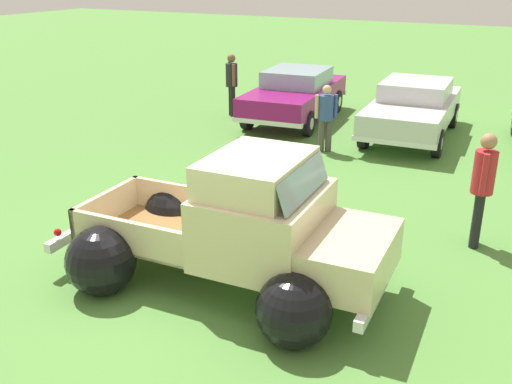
{
  "coord_description": "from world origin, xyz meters",
  "views": [
    {
      "loc": [
        3.76,
        -6.2,
        4.19
      ],
      "look_at": [
        0.0,
        1.06,
        0.97
      ],
      "focal_mm": 40.79,
      "sensor_mm": 36.0,
      "label": 1
    }
  ],
  "objects": [
    {
      "name": "show_car_1",
      "position": [
        0.62,
        8.59,
        0.78
      ],
      "size": [
        2.14,
        4.61,
        1.43
      ],
      "rotation": [
        0.0,
        0.0,
        -1.52
      ],
      "color": "black",
      "rests_on": "ground"
    },
    {
      "name": "ground_plane",
      "position": [
        0.0,
        0.0,
        0.0
      ],
      "size": [
        80.0,
        80.0,
        0.0
      ],
      "primitive_type": "plane",
      "color": "#548C3D"
    },
    {
      "name": "vintage_pickup_truck",
      "position": [
        0.39,
        0.02,
        0.76
      ],
      "size": [
        4.69,
        2.91,
        1.96
      ],
      "rotation": [
        0.0,
        0.0,
        0.04
      ],
      "color": "black",
      "rests_on": "ground"
    },
    {
      "name": "spectator_0",
      "position": [
        -4.59,
        8.39,
        1.03
      ],
      "size": [
        0.48,
        0.48,
        1.79
      ],
      "rotation": [
        0.0,
        0.0,
        0.79
      ],
      "color": "black",
      "rests_on": "ground"
    },
    {
      "name": "show_car_0",
      "position": [
        -2.76,
        8.81,
        0.78
      ],
      "size": [
        2.27,
        4.57,
        1.43
      ],
      "rotation": [
        0.0,
        0.0,
        -1.48
      ],
      "color": "black",
      "rests_on": "ground"
    },
    {
      "name": "spectator_1",
      "position": [
        -0.9,
        6.37,
        0.9
      ],
      "size": [
        0.5,
        0.46,
        1.59
      ],
      "rotation": [
        0.0,
        0.0,
        2.1
      ],
      "color": "#4C4742",
      "rests_on": "ground"
    },
    {
      "name": "spectator_2",
      "position": [
        3.02,
        2.79,
        1.06
      ],
      "size": [
        0.37,
        0.54,
        1.84
      ],
      "rotation": [
        0.0,
        0.0,
        3.25
      ],
      "color": "black",
      "rests_on": "ground"
    }
  ]
}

